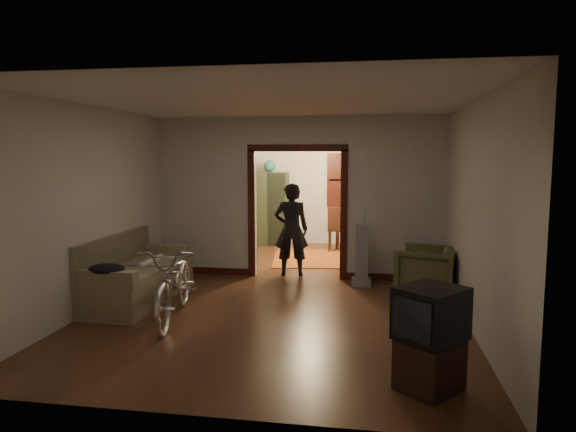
% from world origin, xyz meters
% --- Properties ---
extents(floor, '(5.00, 8.50, 0.01)m').
position_xyz_m(floor, '(0.00, 0.00, 0.00)').
color(floor, '#381E11').
rests_on(floor, ground).
extents(ceiling, '(5.00, 8.50, 0.01)m').
position_xyz_m(ceiling, '(0.00, 0.00, 2.80)').
color(ceiling, white).
rests_on(ceiling, floor).
extents(wall_back, '(5.00, 0.02, 2.80)m').
position_xyz_m(wall_back, '(0.00, 4.25, 1.40)').
color(wall_back, beige).
rests_on(wall_back, floor).
extents(wall_left, '(0.02, 8.50, 2.80)m').
position_xyz_m(wall_left, '(-2.50, 0.00, 1.40)').
color(wall_left, beige).
rests_on(wall_left, floor).
extents(wall_right, '(0.02, 8.50, 2.80)m').
position_xyz_m(wall_right, '(2.50, 0.00, 1.40)').
color(wall_right, beige).
rests_on(wall_right, floor).
extents(partition_wall, '(5.00, 0.14, 2.80)m').
position_xyz_m(partition_wall, '(0.00, 0.75, 1.40)').
color(partition_wall, beige).
rests_on(partition_wall, floor).
extents(door_casing, '(1.74, 0.20, 2.32)m').
position_xyz_m(door_casing, '(0.00, 0.75, 1.10)').
color(door_casing, '#38130C').
rests_on(door_casing, floor).
extents(far_window, '(0.98, 0.06, 1.28)m').
position_xyz_m(far_window, '(0.70, 4.21, 1.55)').
color(far_window, black).
rests_on(far_window, wall_back).
extents(chandelier, '(0.24, 0.24, 0.24)m').
position_xyz_m(chandelier, '(0.00, 2.50, 2.35)').
color(chandelier, '#FFE0A5').
rests_on(chandelier, ceiling).
extents(light_switch, '(0.08, 0.01, 0.12)m').
position_xyz_m(light_switch, '(1.05, 0.68, 1.25)').
color(light_switch, silver).
rests_on(light_switch, partition_wall).
extents(sofa, '(0.99, 2.12, 0.97)m').
position_xyz_m(sofa, '(-2.12, -1.16, 0.48)').
color(sofa, '#6B6547').
rests_on(sofa, floor).
extents(rolled_paper, '(0.10, 0.79, 0.10)m').
position_xyz_m(rolled_paper, '(-2.02, -0.86, 0.53)').
color(rolled_paper, beige).
rests_on(rolled_paper, sofa).
extents(jacket, '(0.48, 0.36, 0.14)m').
position_xyz_m(jacket, '(-2.07, -2.07, 0.68)').
color(jacket, black).
rests_on(jacket, sofa).
extents(bicycle, '(0.97, 1.98, 0.99)m').
position_xyz_m(bicycle, '(-1.23, -1.87, 0.50)').
color(bicycle, silver).
rests_on(bicycle, floor).
extents(armchair, '(1.05, 1.03, 0.78)m').
position_xyz_m(armchair, '(2.11, -0.27, 0.39)').
color(armchair, '#4D512D').
rests_on(armchair, floor).
extents(tv_stand, '(0.68, 0.69, 0.46)m').
position_xyz_m(tv_stand, '(1.82, -3.44, 0.23)').
color(tv_stand, black).
rests_on(tv_stand, floor).
extents(crt_tv, '(0.74, 0.74, 0.48)m').
position_xyz_m(crt_tv, '(1.82, -3.44, 0.72)').
color(crt_tv, black).
rests_on(crt_tv, tv_stand).
extents(vacuum, '(0.37, 0.33, 1.02)m').
position_xyz_m(vacuum, '(1.13, 0.27, 0.51)').
color(vacuum, gray).
rests_on(vacuum, floor).
extents(person, '(0.66, 0.48, 1.65)m').
position_xyz_m(person, '(-0.12, 0.82, 0.83)').
color(person, black).
rests_on(person, floor).
extents(oriental_rug, '(1.78, 2.19, 0.02)m').
position_xyz_m(oriental_rug, '(0.05, 2.39, 0.01)').
color(oriental_rug, maroon).
rests_on(oriental_rug, floor).
extents(locker, '(0.98, 0.72, 1.74)m').
position_xyz_m(locker, '(-1.13, 3.92, 0.87)').
color(locker, '#222C1A').
rests_on(locker, floor).
extents(globe, '(0.27, 0.27, 0.27)m').
position_xyz_m(globe, '(-1.13, 3.92, 1.94)').
color(globe, '#1E5972').
rests_on(globe, locker).
extents(desk, '(1.23, 0.94, 0.80)m').
position_xyz_m(desk, '(1.00, 3.75, 0.40)').
color(desk, black).
rests_on(desk, floor).
extents(desk_chair, '(0.56, 0.56, 1.00)m').
position_xyz_m(desk_chair, '(0.55, 3.29, 0.50)').
color(desk_chair, black).
rests_on(desk_chair, floor).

